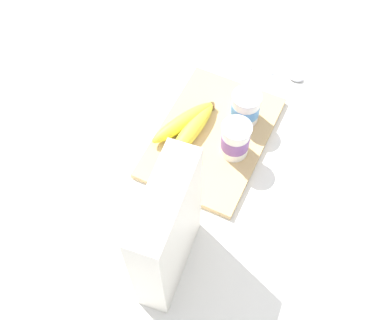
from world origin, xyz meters
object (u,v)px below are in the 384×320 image
object	(u,v)px
yogurt_cup_front	(245,107)
cereal_box	(168,233)
banana_bunch	(187,127)
spoon	(286,75)
yogurt_cup_back	(235,140)
cutting_board	(212,137)

from	to	relation	value
yogurt_cup_front	cereal_box	bearing A→B (deg)	-0.20
yogurt_cup_front	banana_bunch	distance (m)	0.14
banana_bunch	spoon	xyz separation A→B (m)	(-0.26, 0.14, -0.03)
cereal_box	yogurt_cup_back	distance (m)	0.30
cereal_box	spoon	bearing A→B (deg)	169.43
cereal_box	yogurt_cup_back	world-z (taller)	cereal_box
cutting_board	yogurt_cup_front	xyz separation A→B (m)	(-0.07, 0.05, 0.05)
cutting_board	banana_bunch	distance (m)	0.06
cutting_board	spoon	bearing A→B (deg)	159.96
yogurt_cup_front	spoon	xyz separation A→B (m)	(-0.17, 0.04, -0.05)
yogurt_cup_back	cutting_board	bearing A→B (deg)	-106.33
spoon	yogurt_cup_front	bearing A→B (deg)	-13.97
cutting_board	cereal_box	distance (m)	0.34
yogurt_cup_back	banana_bunch	xyz separation A→B (m)	(-0.00, -0.12, -0.03)
yogurt_cup_front	yogurt_cup_back	world-z (taller)	yogurt_cup_back
yogurt_cup_front	spoon	world-z (taller)	yogurt_cup_front
cutting_board	spoon	size ratio (longest dim) A/B	2.50
cereal_box	yogurt_cup_back	xyz separation A→B (m)	(-0.28, 0.02, -0.09)
yogurt_cup_front	yogurt_cup_back	bearing A→B (deg)	8.52
yogurt_cup_front	cutting_board	bearing A→B (deg)	-32.08
cereal_box	spoon	size ratio (longest dim) A/B	2.19
yogurt_cup_front	yogurt_cup_back	size ratio (longest dim) A/B	0.87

